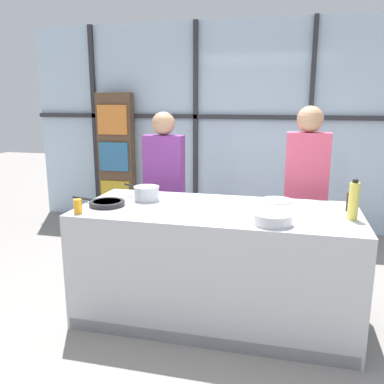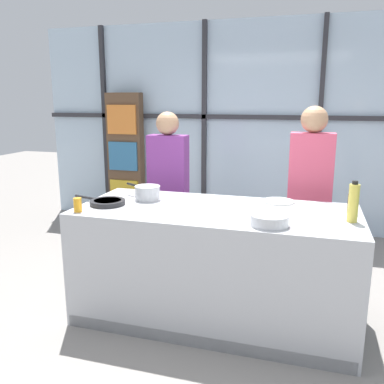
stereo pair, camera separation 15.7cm
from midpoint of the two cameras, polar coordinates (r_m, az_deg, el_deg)
ground_plane at (r=3.57m, az=4.50°, el=-16.91°), size 18.00×18.00×0.00m
back_window_wall at (r=5.64m, az=10.31°, el=8.94°), size 6.40×0.10×2.80m
bookshelf at (r=6.04m, az=-8.56°, el=4.77°), size 0.52×0.19×1.87m
demo_island at (r=3.36m, az=4.61°, el=-10.05°), size 2.19×0.97×0.93m
spectator_far_left at (r=4.17m, az=-2.27°, el=1.55°), size 0.40×0.23×1.65m
spectator_center_left at (r=3.95m, az=17.35°, el=0.99°), size 0.40×0.24×1.72m
frying_pan at (r=3.38m, az=-10.56°, el=-1.40°), size 0.50×0.29×0.04m
saucepan at (r=3.49m, az=-5.01°, el=-0.06°), size 0.37×0.26×0.12m
white_plate at (r=3.50m, az=13.31°, el=-1.29°), size 0.26×0.26×0.01m
mixing_bowl at (r=2.84m, az=12.39°, el=-3.81°), size 0.26×0.26×0.08m
oil_bottle at (r=3.08m, az=23.08°, el=-1.40°), size 0.07×0.07×0.29m
pepper_grinder at (r=3.32m, az=22.74°, el=-1.43°), size 0.06×0.06×0.18m
juice_glass_near at (r=3.21m, az=-14.41°, el=-1.77°), size 0.06×0.06×0.11m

